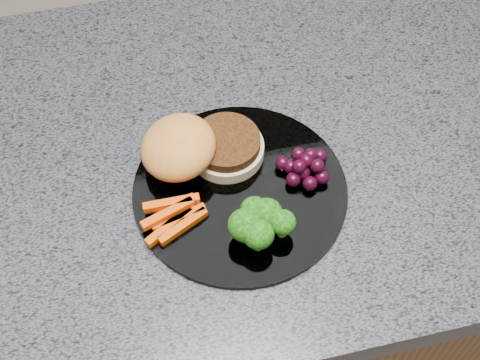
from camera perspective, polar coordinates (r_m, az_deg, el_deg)
The scene contains 7 objects.
island_cabinet at distance 1.26m, azimuth 0.42°, elevation -9.47°, with size 1.20×0.60×0.86m, color brown.
countertop at distance 0.87m, azimuth 0.59°, elevation 2.82°, with size 1.20×0.60×0.04m, color #4B4B55.
plate at distance 0.81m, azimuth -0.00°, elevation -0.91°, with size 0.26×0.26×0.01m, color white.
burger at distance 0.81m, azimuth -3.80°, elevation 2.63°, with size 0.17×0.11×0.05m.
carrot_sticks at distance 0.78m, azimuth -5.71°, elevation -3.09°, with size 0.08×0.06×0.02m.
broccoli at distance 0.75m, azimuth 1.63°, elevation -3.63°, with size 0.08×0.07×0.05m.
grape_bunch at distance 0.81m, azimuth 5.59°, elevation 1.18°, with size 0.07×0.05×0.03m.
Camera 1 is at (-0.13, -0.51, 1.58)m, focal length 50.00 mm.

